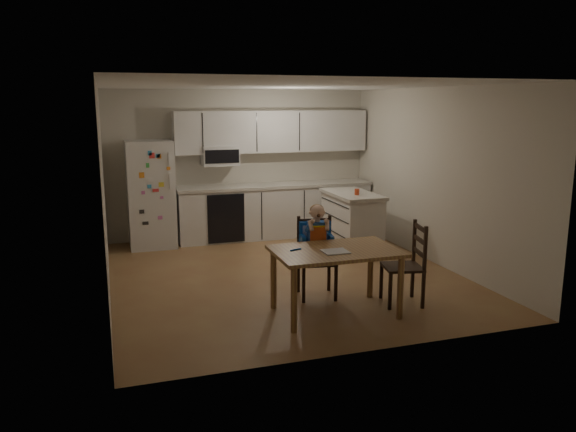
% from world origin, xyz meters
% --- Properties ---
extents(room, '(4.52, 5.01, 2.51)m').
position_xyz_m(room, '(0.00, 0.48, 1.25)').
color(room, brown).
rests_on(room, ground).
extents(refrigerator, '(0.72, 0.70, 1.70)m').
position_xyz_m(refrigerator, '(-1.55, 2.15, 0.85)').
color(refrigerator, silver).
rests_on(refrigerator, ground).
extents(kitchen_run, '(3.37, 0.62, 2.15)m').
position_xyz_m(kitchen_run, '(0.50, 2.24, 0.88)').
color(kitchen_run, silver).
rests_on(kitchen_run, ground).
extents(kitchen_island, '(0.64, 1.22, 0.90)m').
position_xyz_m(kitchen_island, '(1.43, 0.99, 0.45)').
color(kitchen_island, silver).
rests_on(kitchen_island, ground).
extents(red_cup, '(0.07, 0.07, 0.09)m').
position_xyz_m(red_cup, '(1.41, 0.78, 0.95)').
color(red_cup, '#C13B19').
rests_on(red_cup, kitchen_island).
extents(dining_table, '(1.36, 0.87, 0.73)m').
position_xyz_m(dining_table, '(0.11, -1.50, 0.63)').
color(dining_table, brown).
rests_on(dining_table, ground).
extents(napkin, '(0.27, 0.23, 0.01)m').
position_xyz_m(napkin, '(0.06, -1.60, 0.73)').
color(napkin, silver).
rests_on(napkin, dining_table).
extents(toddler_spoon, '(0.12, 0.06, 0.02)m').
position_xyz_m(toddler_spoon, '(-0.33, -1.41, 0.73)').
color(toddler_spoon, '#124CB3').
rests_on(toddler_spoon, dining_table).
extents(chair_booster, '(0.49, 0.49, 1.12)m').
position_xyz_m(chair_booster, '(0.11, -0.89, 0.68)').
color(chair_booster, black).
rests_on(chair_booster, ground).
extents(chair_side, '(0.50, 0.50, 0.95)m').
position_xyz_m(chair_side, '(1.05, -1.47, 0.54)').
color(chair_side, black).
rests_on(chair_side, ground).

